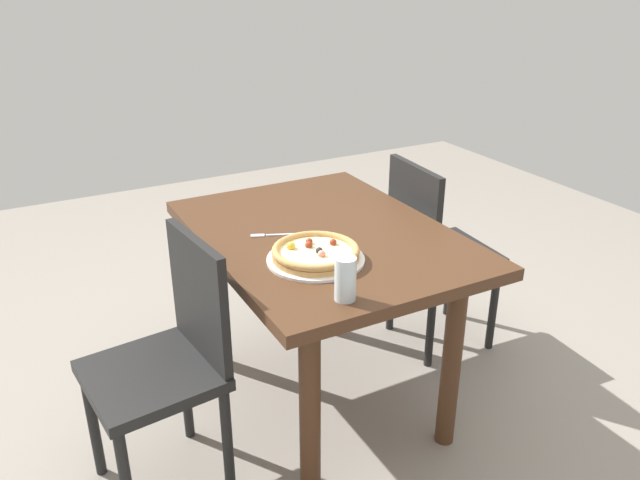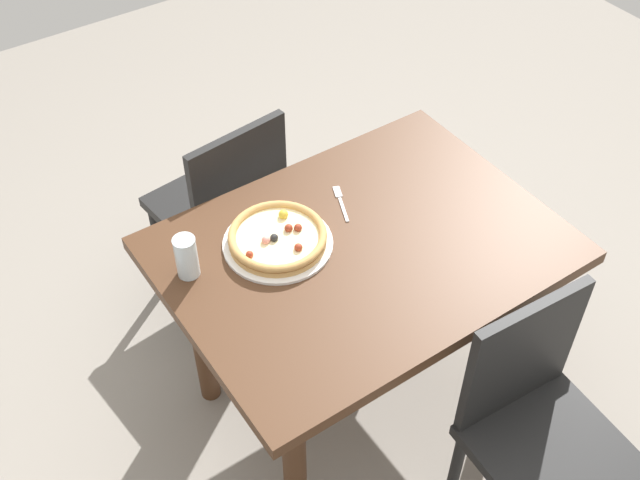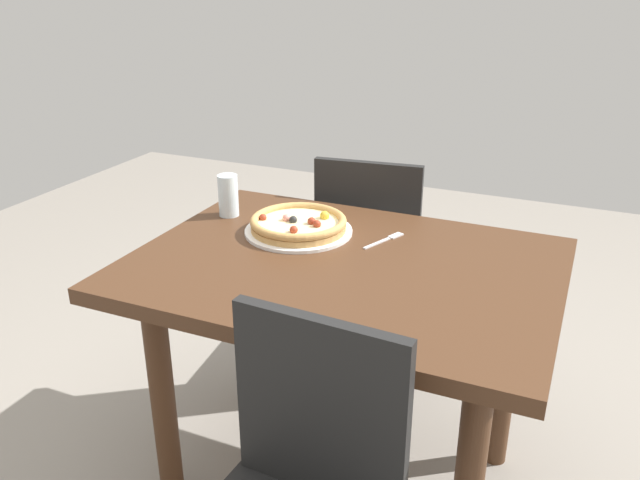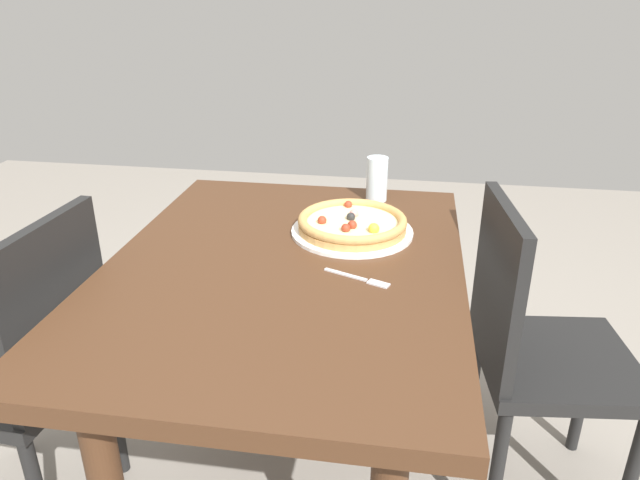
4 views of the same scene
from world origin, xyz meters
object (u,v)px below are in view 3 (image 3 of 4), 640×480
pizza (299,223)px  drinking_glass (228,195)px  fork (386,239)px  plate (299,231)px  dining_table (343,299)px  chair_far (373,254)px

pizza → drinking_glass: (-0.27, 0.05, 0.04)m
pizza → fork: pizza is taller
plate → pizza: pizza is taller
drinking_glass → dining_table: bearing=-21.5°
plate → pizza: (0.00, -0.00, 0.03)m
pizza → dining_table: bearing=-34.9°
dining_table → chair_far: size_ratio=1.30×
plate → drinking_glass: 0.28m
chair_far → pizza: bearing=-104.5°
chair_far → plate: 0.57m
chair_far → plate: chair_far is taller
dining_table → fork: (0.06, 0.19, 0.12)m
dining_table → pizza: size_ratio=3.95×
pizza → drinking_glass: size_ratio=2.16×
plate → pizza: size_ratio=1.12×
pizza → fork: (0.26, 0.05, -0.03)m
drinking_glass → pizza: bearing=-9.5°
dining_table → chair_far: (-0.13, 0.64, -0.15)m
chair_far → drinking_glass: 0.66m
plate → fork: plate is taller
fork → drinking_glass: 0.54m
chair_far → fork: (0.19, -0.45, 0.27)m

